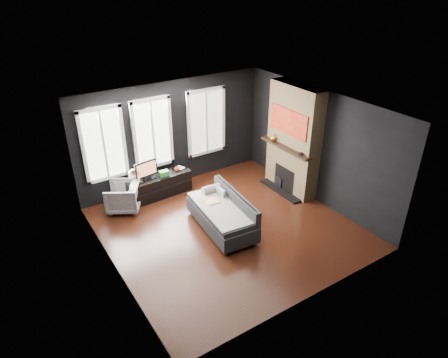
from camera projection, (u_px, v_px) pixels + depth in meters
floor at (228, 228)px, 8.75m from camera, size 5.00×5.00×0.00m
ceiling at (228, 109)px, 7.47m from camera, size 5.00×5.00×0.00m
wall_back at (173, 134)px, 9.95m from camera, size 5.00×0.02×2.70m
wall_left at (108, 209)px, 6.91m from camera, size 0.02×5.00×2.70m
wall_right at (317, 146)px, 9.30m from camera, size 0.02×5.00×2.70m
windows at (153, 97)px, 9.22m from camera, size 4.00×0.16×1.76m
fireplace at (293, 140)px, 9.65m from camera, size 0.70×1.62×2.70m
sofa at (221, 213)px, 8.55m from camera, size 1.10×1.95×0.80m
stripe_pillow at (221, 194)px, 8.87m from camera, size 0.08×0.29×0.29m
armchair at (123, 196)px, 9.24m from camera, size 0.95×0.97×0.74m
media_console at (159, 185)px, 9.86m from camera, size 1.63×0.59×0.55m
monitor at (146, 169)px, 9.46m from camera, size 0.60×0.21×0.53m
desk_fan at (134, 176)px, 9.32m from camera, size 0.29×0.29×0.36m
mug at (177, 169)px, 9.92m from camera, size 0.13×0.11×0.12m
book at (178, 165)px, 9.99m from camera, size 0.15×0.07×0.21m
storage_box at (164, 173)px, 9.70m from camera, size 0.24×0.16×0.13m
mantel_vase at (274, 137)px, 9.88m from camera, size 0.18×0.19×0.18m
mantel_clock at (301, 154)px, 9.17m from camera, size 0.12×0.12×0.04m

